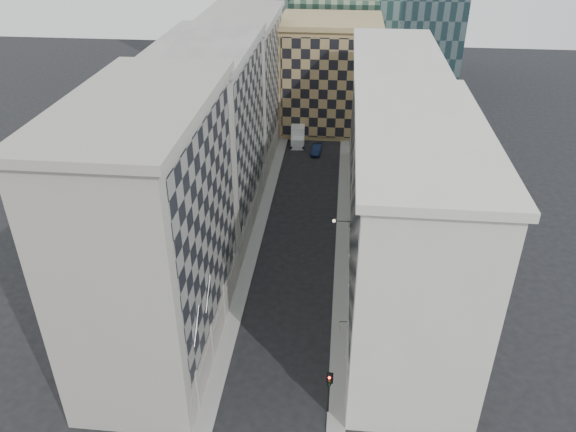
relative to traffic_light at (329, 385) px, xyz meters
The scene contains 14 objects.
sidewalk_west 28.36m from the traffic_light, 110.34° to the left, with size 1.50×100.00×0.15m, color gray.
sidewalk_east 26.63m from the traffic_light, 88.48° to the left, with size 1.50×100.00×0.15m, color gray.
bldg_left_a 19.19m from the traffic_light, 154.27° to the left, with size 10.80×22.80×23.70m.
bldg_left_b 34.22m from the traffic_light, 117.66° to the left, with size 10.80×22.80×22.70m.
bldg_left_c 54.24m from the traffic_light, 106.70° to the left, with size 10.80×22.80×21.70m.
bldg_right_a 14.90m from the traffic_light, 61.04° to the left, with size 10.80×26.80×20.70m.
bldg_right_b 39.52m from the traffic_light, 80.63° to the left, with size 10.80×28.80×19.70m.
tan_block 64.69m from the traffic_light, 92.27° to the left, with size 16.80×14.80×18.80m.
flagpoles_left 11.76m from the traffic_light, 166.88° to the left, with size 0.10×6.33×2.33m.
bracket_lamp 20.66m from the traffic_light, 90.48° to the left, with size 1.98×0.36×0.36m.
traffic_light is the anchor object (origin of this frame).
box_truck 56.46m from the traffic_light, 97.39° to the left, with size 2.52×5.58×3.00m.
dark_car 52.36m from the traffic_light, 94.27° to the left, with size 1.50×4.30×1.42m, color #0F1B39.
shop_sign 6.48m from the traffic_light, 83.68° to the left, with size 0.92×0.81×0.89m.
Camera 1 is at (4.45, -28.22, 37.21)m, focal length 35.00 mm.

